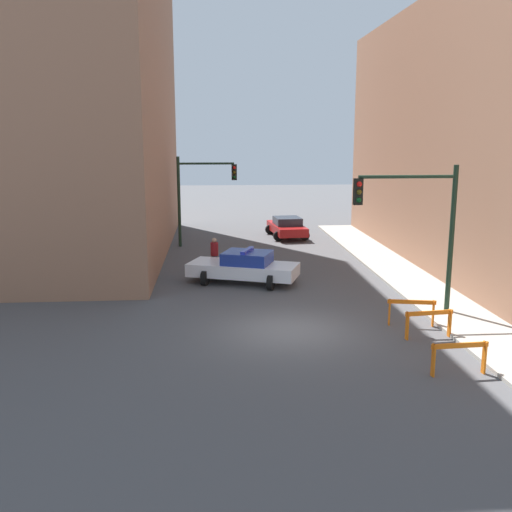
# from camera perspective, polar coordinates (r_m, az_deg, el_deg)

# --- Properties ---
(ground_plane) EXTENTS (120.00, 120.00, 0.00)m
(ground_plane) POSITION_cam_1_polar(r_m,az_deg,el_deg) (18.97, 3.35, -7.42)
(ground_plane) COLOR #4C4C4F
(sidewalk_right) EXTENTS (2.40, 44.00, 0.12)m
(sidewalk_right) POSITION_cam_1_polar(r_m,az_deg,el_deg) (20.69, 20.74, -6.37)
(sidewalk_right) COLOR #9E998E
(sidewalk_right) RESTS_ON ground_plane
(building_corner_left) EXTENTS (14.00, 20.00, 24.92)m
(building_corner_left) POSITION_cam_1_polar(r_m,az_deg,el_deg) (33.76, -22.32, 21.53)
(building_corner_left) COLOR #93664C
(building_corner_left) RESTS_ON ground_plane
(traffic_light_near) EXTENTS (3.64, 0.35, 5.20)m
(traffic_light_near) POSITION_cam_1_polar(r_m,az_deg,el_deg) (20.62, 16.11, 3.77)
(traffic_light_near) COLOR black
(traffic_light_near) RESTS_ON sidewalk_right
(traffic_light_far) EXTENTS (3.44, 0.35, 5.20)m
(traffic_light_far) POSITION_cam_1_polar(r_m,az_deg,el_deg) (33.21, -5.84, 6.76)
(traffic_light_far) COLOR black
(traffic_light_far) RESTS_ON ground_plane
(police_car) EXTENTS (5.05, 3.35, 1.52)m
(police_car) POSITION_cam_1_polar(r_m,az_deg,el_deg) (24.80, -1.20, -1.09)
(police_car) COLOR white
(police_car) RESTS_ON ground_plane
(parked_car_near) EXTENTS (2.53, 4.45, 1.31)m
(parked_car_near) POSITION_cam_1_polar(r_m,az_deg,el_deg) (36.45, 3.11, 2.93)
(parked_car_near) COLOR maroon
(parked_car_near) RESTS_ON ground_plane
(pedestrian_crossing) EXTENTS (0.37, 0.37, 1.66)m
(pedestrian_crossing) POSITION_cam_1_polar(r_m,az_deg,el_deg) (26.79, -4.17, 0.14)
(pedestrian_crossing) COLOR #474C66
(pedestrian_crossing) RESTS_ON ground_plane
(barrier_front) EXTENTS (1.60, 0.25, 0.90)m
(barrier_front) POSITION_cam_1_polar(r_m,az_deg,el_deg) (16.26, 19.67, -9.12)
(barrier_front) COLOR orange
(barrier_front) RESTS_ON ground_plane
(barrier_mid) EXTENTS (1.60, 0.32, 0.90)m
(barrier_mid) POSITION_cam_1_polar(r_m,az_deg,el_deg) (18.84, 16.90, -6.09)
(barrier_mid) COLOR orange
(barrier_mid) RESTS_ON ground_plane
(barrier_back) EXTENTS (1.58, 0.44, 0.90)m
(barrier_back) POSITION_cam_1_polar(r_m,az_deg,el_deg) (19.90, 15.28, -5.05)
(barrier_back) COLOR orange
(barrier_back) RESTS_ON ground_plane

